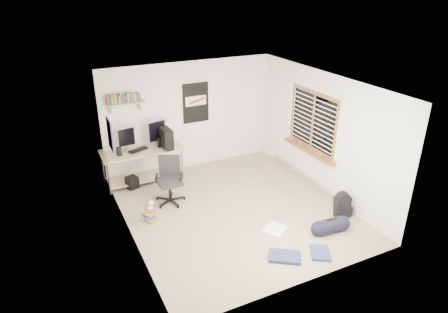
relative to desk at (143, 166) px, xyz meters
name	(u,v)px	position (x,y,z in m)	size (l,w,h in m)	color
floor	(234,210)	(1.24, -1.99, -0.37)	(4.00, 4.50, 0.01)	gray
ceiling	(236,84)	(1.24, -1.99, 2.14)	(4.00, 4.50, 0.01)	white
back_wall	(190,116)	(1.24, 0.27, 0.89)	(4.00, 0.01, 2.50)	silver
left_wall	(125,173)	(-0.76, -1.99, 0.89)	(0.01, 4.50, 2.50)	silver
right_wall	(323,134)	(3.25, -1.99, 0.89)	(0.01, 4.50, 2.50)	silver
desk	(143,166)	(0.00, 0.00, 0.00)	(1.72, 0.75, 0.79)	tan
monitor_left	(127,141)	(-0.29, 0.01, 0.64)	(0.39, 0.10, 0.43)	#9B9B9F
monitor_right	(157,135)	(0.38, 0.01, 0.66)	(0.44, 0.11, 0.49)	#B7B8BD
pc_tower	(166,138)	(0.52, -0.20, 0.63)	(0.19, 0.41, 0.43)	black
keyboard	(138,150)	(-0.09, -0.08, 0.43)	(0.42, 0.15, 0.02)	black
speaker_left	(119,151)	(-0.51, -0.18, 0.51)	(0.09, 0.09, 0.18)	black
speaker_right	(160,142)	(0.40, -0.08, 0.52)	(0.10, 0.10, 0.20)	black
office_chair	(169,180)	(0.22, -1.15, 0.12)	(0.62, 0.62, 0.95)	black
wall_shelf	(125,103)	(-0.21, 0.15, 1.42)	(0.80, 0.22, 0.24)	tan
poster_back_wall	(196,103)	(1.39, 0.24, 1.19)	(0.62, 0.03, 0.92)	black
poster_left_wall	(110,134)	(-0.74, -0.79, 1.14)	(0.02, 0.42, 0.60)	navy
window	(312,121)	(3.19, -1.69, 1.08)	(0.10, 1.50, 1.26)	brown
baseboard_heater	(307,179)	(3.20, -1.69, -0.28)	(0.08, 2.50, 0.18)	#B7B2A8
backpack	(342,207)	(2.98, -3.05, -0.16)	(0.29, 0.23, 0.38)	black
duffel_bag	(331,225)	(2.44, -3.39, -0.22)	(0.27, 0.27, 0.52)	black
tshirt	(275,229)	(1.59, -2.91, -0.34)	(0.41, 0.35, 0.04)	silver
jeans_a	(285,256)	(1.31, -3.64, -0.33)	(0.51, 0.33, 0.06)	#23294F
jeans_b	(320,253)	(1.89, -3.81, -0.34)	(0.40, 0.30, 0.05)	navy
book_stack	(149,214)	(-0.35, -1.64, -0.22)	(0.43, 0.36, 0.30)	brown
desk_lamp	(150,204)	(-0.33, -1.66, 0.02)	(0.11, 0.18, 0.18)	silver
subwoofer	(132,182)	(-0.32, -0.23, -0.22)	(0.23, 0.23, 0.25)	black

